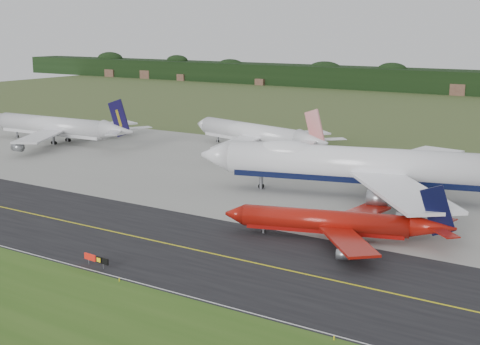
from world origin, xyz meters
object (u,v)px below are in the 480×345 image
(jet_navy_gold, at_px, (60,127))
(jet_ba_747, at_px, (374,166))
(jet_star_tail, at_px, (257,134))
(taxiway_sign, at_px, (96,259))
(jet_red_737, at_px, (337,223))

(jet_navy_gold, bearing_deg, jet_ba_747, -6.01)
(jet_navy_gold, relative_size, jet_star_tail, 1.09)
(jet_star_tail, height_order, taxiway_sign, jet_star_tail)
(jet_ba_747, relative_size, jet_star_tail, 1.47)
(jet_ba_747, height_order, jet_star_tail, jet_ba_747)
(jet_ba_747, relative_size, jet_navy_gold, 1.35)
(jet_star_tail, bearing_deg, taxiway_sign, -72.45)
(jet_navy_gold, bearing_deg, jet_red_737, -20.19)
(taxiway_sign, bearing_deg, jet_navy_gold, 140.21)
(taxiway_sign, bearing_deg, jet_star_tail, 107.55)
(jet_navy_gold, xyz_separation_m, jet_star_tail, (56.53, 22.18, -0.19))
(jet_star_tail, bearing_deg, jet_navy_gold, -158.57)
(jet_ba_747, bearing_deg, jet_navy_gold, 173.99)
(jet_red_737, bearing_deg, jet_navy_gold, 159.81)
(taxiway_sign, bearing_deg, jet_red_737, 52.07)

